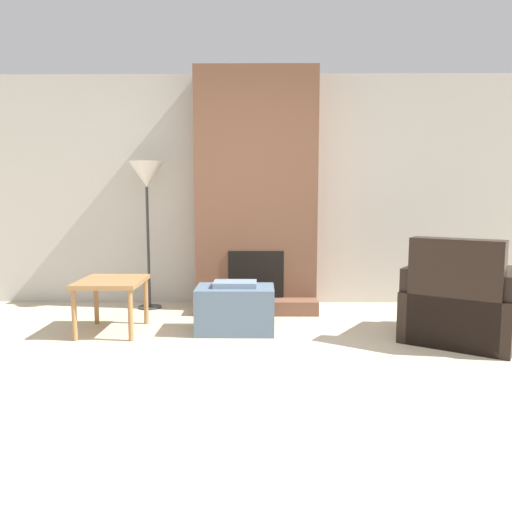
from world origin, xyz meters
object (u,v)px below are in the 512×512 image
at_px(ottoman, 235,308).
at_px(armchair, 460,308).
at_px(floor_lamp_left, 146,180).
at_px(side_table, 112,287).

relative_size(ottoman, armchair, 0.60).
bearing_deg(floor_lamp_left, ottoman, -43.63).
xyz_separation_m(armchair, side_table, (-3.08, 0.28, 0.13)).
distance_m(ottoman, floor_lamp_left, 1.84).
relative_size(ottoman, floor_lamp_left, 0.44).
distance_m(ottoman, side_table, 1.15).
relative_size(side_table, floor_lamp_left, 0.41).
relative_size(armchair, floor_lamp_left, 0.73).
bearing_deg(armchair, ottoman, 23.89).
xyz_separation_m(ottoman, side_table, (-1.13, -0.02, 0.20)).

